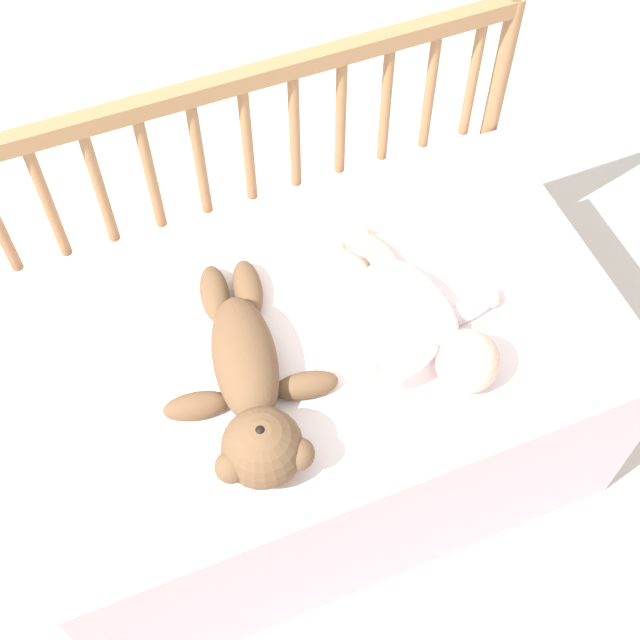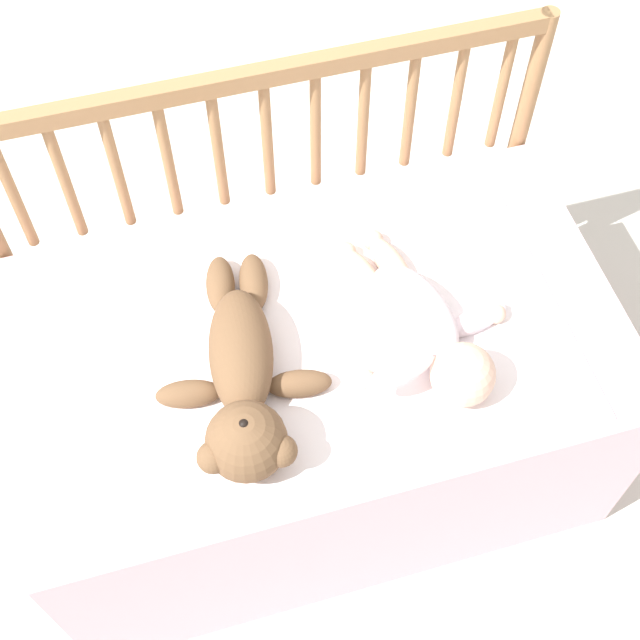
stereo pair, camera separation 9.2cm
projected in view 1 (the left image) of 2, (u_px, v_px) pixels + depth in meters
ground_plane at (318, 451)px, 2.09m from camera, size 12.00×12.00×0.00m
crib_mattress at (318, 399)px, 1.87m from camera, size 1.14×0.68×0.52m
crib_rail at (250, 169)px, 1.77m from camera, size 1.14×0.04×0.85m
blanket at (329, 345)px, 1.64m from camera, size 0.88×0.56×0.01m
teddy_bear at (251, 389)px, 1.53m from camera, size 0.31×0.49×0.14m
baby at (422, 316)px, 1.62m from camera, size 0.33×0.43×0.11m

